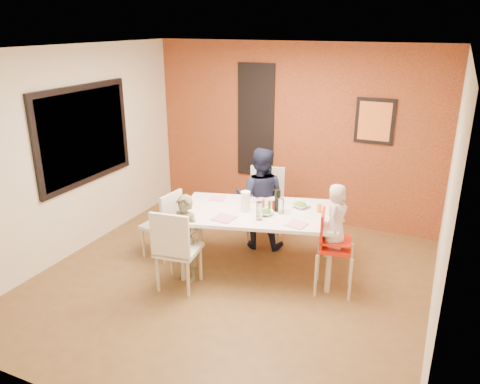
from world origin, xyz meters
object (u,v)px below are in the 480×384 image
at_px(chair_near, 175,246).
at_px(child_near, 186,239).
at_px(dining_table, 259,216).
at_px(chair_far, 265,200).
at_px(high_chair, 332,244).
at_px(chair_left, 165,221).
at_px(child_far, 260,198).
at_px(wine_bottle, 277,201).
at_px(paper_towel_roll, 245,201).
at_px(toddler, 336,216).

height_order(chair_near, child_near, child_near).
bearing_deg(child_near, dining_table, 48.94).
relative_size(dining_table, chair_near, 2.10).
relative_size(chair_far, high_chair, 1.07).
relative_size(chair_left, child_far, 0.65).
distance_m(chair_near, wine_bottle, 1.34).
bearing_deg(high_chair, dining_table, 70.85).
distance_m(child_near, child_far, 1.31).
bearing_deg(paper_towel_roll, wine_bottle, 24.28).
relative_size(wine_bottle, paper_towel_roll, 1.08).
height_order(child_near, wine_bottle, child_near).
bearing_deg(toddler, paper_towel_roll, 90.54).
height_order(chair_left, child_far, child_far).
height_order(chair_far, wine_bottle, wine_bottle).
bearing_deg(wine_bottle, chair_left, -168.59).
relative_size(child_near, wine_bottle, 3.95).
relative_size(chair_left, wine_bottle, 3.34).
bearing_deg(chair_left, child_far, 134.83).
bearing_deg(chair_left, chair_far, 143.01).
xyz_separation_m(dining_table, child_far, (-0.23, 0.60, -0.01)).
height_order(chair_far, chair_left, chair_far).
distance_m(child_far, paper_towel_roll, 0.72).
distance_m(dining_table, child_near, 0.94).
relative_size(high_chair, paper_towel_roll, 3.83).
bearing_deg(chair_near, chair_left, -56.96).
height_order(child_far, paper_towel_roll, child_far).
height_order(child_near, child_far, child_far).
height_order(chair_left, child_near, child_near).
bearing_deg(paper_towel_roll, child_far, 97.11).
bearing_deg(child_near, wine_bottle, 44.67).
xyz_separation_m(chair_near, chair_left, (-0.56, 0.65, -0.05)).
bearing_deg(child_far, high_chair, 137.31).
distance_m(child_near, toddler, 1.77).
relative_size(dining_table, wine_bottle, 7.65).
distance_m(chair_near, chair_left, 0.86).
height_order(chair_far, high_chair, chair_far).
distance_m(dining_table, chair_left, 1.26).
relative_size(child_far, toddler, 1.93).
bearing_deg(chair_far, high_chair, -50.34).
bearing_deg(chair_near, dining_table, -135.02).
bearing_deg(wine_bottle, chair_near, -132.96).
bearing_deg(toddler, dining_table, 85.39).
xyz_separation_m(chair_left, wine_bottle, (1.43, 0.29, 0.41)).
distance_m(chair_far, toddler, 1.60).
relative_size(dining_table, chair_left, 2.29).
xyz_separation_m(dining_table, toddler, (0.97, -0.12, 0.22)).
bearing_deg(chair_far, child_near, -117.29).
height_order(dining_table, toddler, toddler).
xyz_separation_m(child_near, child_far, (0.45, 1.22, 0.16)).
height_order(dining_table, chair_near, chair_near).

